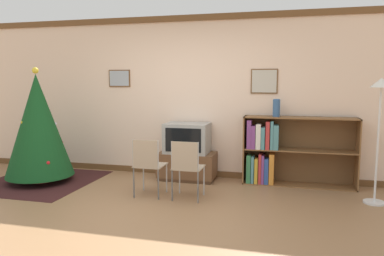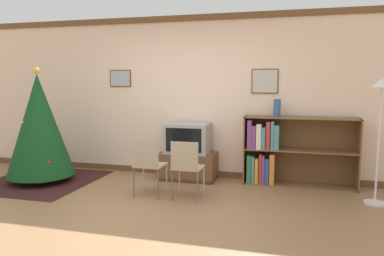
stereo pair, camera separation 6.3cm
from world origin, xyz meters
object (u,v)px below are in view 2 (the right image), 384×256
(folding_chair_right, at_px, (186,166))
(standing_lamp, at_px, (381,108))
(television, at_px, (188,138))
(bookshelf, at_px, (280,152))
(vase, at_px, (277,108))
(christmas_tree, at_px, (39,125))
(folding_chair_left, at_px, (148,164))
(tv_console, at_px, (188,166))

(folding_chair_right, xyz_separation_m, standing_lamp, (2.46, 0.48, 0.80))
(television, relative_size, standing_lamp, 0.43)
(folding_chair_right, bearing_deg, television, 104.90)
(bookshelf, height_order, vase, vase)
(folding_chair_right, height_order, standing_lamp, standing_lamp)
(bookshelf, relative_size, standing_lamp, 1.03)
(christmas_tree, distance_m, standing_lamp, 5.01)
(standing_lamp, bearing_deg, folding_chair_right, -168.87)
(folding_chair_left, distance_m, vase, 2.16)
(christmas_tree, xyz_separation_m, folding_chair_left, (1.98, -0.31, -0.44))
(television, distance_m, bookshelf, 1.48)
(bookshelf, bearing_deg, christmas_tree, -167.62)
(television, bearing_deg, bookshelf, 3.28)
(christmas_tree, relative_size, bookshelf, 1.07)
(vase, distance_m, standing_lamp, 1.48)
(folding_chair_right, xyz_separation_m, vase, (1.13, 1.13, 0.74))
(folding_chair_left, height_order, standing_lamp, standing_lamp)
(folding_chair_right, distance_m, bookshelf, 1.64)
(christmas_tree, height_order, standing_lamp, christmas_tree)
(bookshelf, bearing_deg, folding_chair_left, -147.10)
(tv_console, distance_m, folding_chair_left, 1.11)
(folding_chair_left, relative_size, standing_lamp, 0.50)
(tv_console, distance_m, vase, 1.72)
(folding_chair_left, xyz_separation_m, folding_chair_right, (0.56, 0.00, 0.00))
(folding_chair_right, distance_m, vase, 1.76)
(bookshelf, relative_size, vase, 6.22)
(christmas_tree, xyz_separation_m, vase, (3.67, 0.82, 0.29))
(folding_chair_left, bearing_deg, bookshelf, 32.90)
(television, distance_m, standing_lamp, 2.85)
(folding_chair_left, xyz_separation_m, vase, (1.69, 1.13, 0.74))
(folding_chair_left, bearing_deg, tv_console, 75.14)
(television, height_order, folding_chair_left, television)
(television, distance_m, folding_chair_left, 1.11)
(folding_chair_right, bearing_deg, tv_console, 104.86)
(folding_chair_left, bearing_deg, television, 75.10)
(folding_chair_left, distance_m, bookshelf, 2.08)
(tv_console, bearing_deg, folding_chair_right, -75.14)
(christmas_tree, xyz_separation_m, standing_lamp, (4.99, 0.17, 0.36))
(folding_chair_left, height_order, vase, vase)
(television, bearing_deg, folding_chair_left, -104.90)
(television, relative_size, folding_chair_left, 0.86)
(television, relative_size, folding_chair_right, 0.86)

